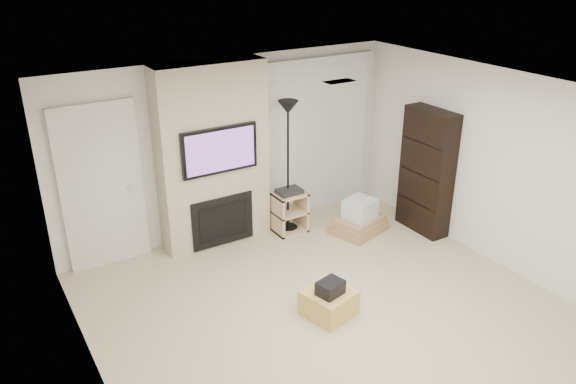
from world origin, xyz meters
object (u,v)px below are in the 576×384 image
ottoman (329,303)px  av_stand (289,209)px  bookshelf (427,172)px  floor_lamp (288,130)px  box_stack (359,219)px

ottoman → av_stand: 2.08m
av_stand → bookshelf: (1.69, -0.95, 0.55)m
floor_lamp → box_stack: 1.68m
ottoman → box_stack: size_ratio=0.57×
ottoman → av_stand: av_stand is taller
ottoman → box_stack: (1.54, 1.41, 0.04)m
av_stand → ottoman: bearing=-109.3°
floor_lamp → ottoman: bearing=-109.1°
floor_lamp → av_stand: 1.17m
floor_lamp → box_stack: bearing=-35.7°
av_stand → box_stack: 1.03m
ottoman → bookshelf: (2.37, 1.00, 0.75)m
bookshelf → box_stack: bearing=153.8°
ottoman → box_stack: bearing=42.4°
box_stack → bookshelf: size_ratio=0.49×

